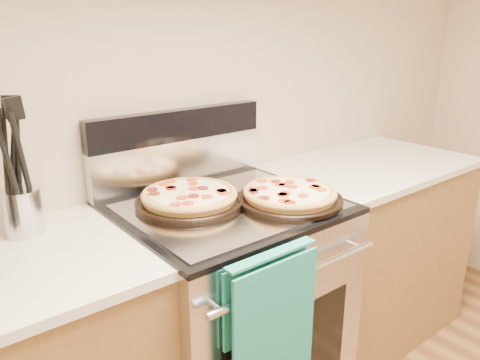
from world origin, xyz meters
TOP-DOWN VIEW (x-y plane):
  - wall_back at (0.00, 2.00)m, footprint 4.00×0.00m
  - range_body at (0.00, 1.65)m, footprint 0.76×0.68m
  - cooktop at (0.00, 1.65)m, footprint 0.76×0.68m
  - backsplash_lower at (0.00, 1.96)m, footprint 0.76×0.06m
  - backsplash_upper at (0.00, 1.96)m, footprint 0.76×0.06m
  - oven_handle at (0.00, 1.27)m, footprint 0.70×0.03m
  - dish_towel at (-0.12, 1.27)m, footprint 0.32×0.05m
  - foil_sheet at (0.00, 1.62)m, footprint 0.70×0.55m
  - cabinet_right at (0.88, 1.68)m, footprint 1.00×0.62m
  - countertop_right at (0.88, 1.68)m, footprint 1.02×0.64m
  - pepperoni_pizza_back at (-0.11, 1.72)m, footprint 0.43×0.43m
  - pepperoni_pizza_front at (0.18, 1.52)m, footprint 0.43×0.43m
  - utensil_crock at (-0.63, 1.86)m, footprint 0.13×0.13m

SIDE VIEW (x-z plane):
  - cabinet_right at x=0.88m, z-range 0.00..0.88m
  - range_body at x=0.00m, z-range 0.00..0.90m
  - dish_towel at x=-0.12m, z-range 0.49..0.91m
  - oven_handle at x=0.00m, z-range 0.79..0.81m
  - countertop_right at x=0.88m, z-range 0.88..0.91m
  - cooktop at x=0.00m, z-range 0.90..0.92m
  - foil_sheet at x=0.00m, z-range 0.92..0.93m
  - pepperoni_pizza_front at x=0.18m, z-range 0.93..0.98m
  - pepperoni_pizza_back at x=-0.11m, z-range 0.93..0.98m
  - utensil_crock at x=-0.63m, z-range 0.91..1.06m
  - backsplash_lower at x=0.00m, z-range 0.92..1.10m
  - backsplash_upper at x=0.00m, z-range 1.10..1.22m
  - wall_back at x=0.00m, z-range -0.65..3.35m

